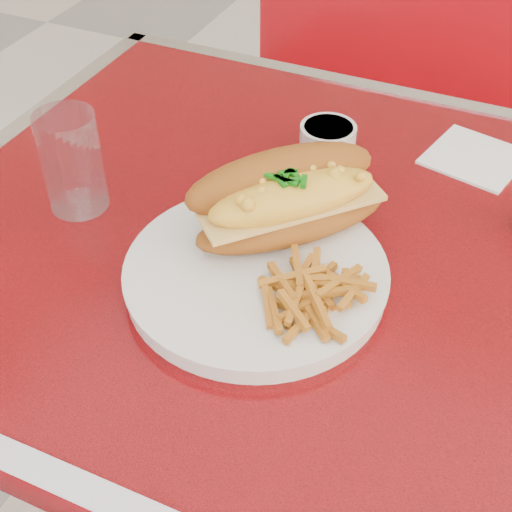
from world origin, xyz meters
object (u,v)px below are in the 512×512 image
at_px(dinner_plate, 256,274).
at_px(water_tumbler, 72,162).
at_px(fork, 315,243).
at_px(gravy_ramekin, 328,139).
at_px(sauce_cup_left, 286,171).
at_px(diner_table, 380,351).
at_px(booth_bench_far, 462,204).
at_px(mac_hoagie, 288,198).

bearing_deg(dinner_plate, water_tumbler, 171.45).
height_order(dinner_plate, fork, same).
distance_m(gravy_ramekin, sauce_cup_left, 0.09).
bearing_deg(gravy_ramekin, dinner_plate, -86.69).
height_order(dinner_plate, water_tumbler, water_tumbler).
relative_size(diner_table, booth_bench_far, 1.03).
bearing_deg(water_tumbler, mac_hoagie, 8.55).
xyz_separation_m(fork, sauce_cup_left, (-0.09, 0.13, -0.00)).
distance_m(booth_bench_far, sauce_cup_left, 0.89).
height_order(booth_bench_far, sauce_cup_left, booth_bench_far).
xyz_separation_m(booth_bench_far, sauce_cup_left, (-0.18, -0.71, 0.50)).
bearing_deg(diner_table, sauce_cup_left, 151.84).
distance_m(gravy_ramekin, water_tumbler, 0.35).
xyz_separation_m(fork, gravy_ramekin, (-0.06, 0.22, 0.00)).
height_order(fork, gravy_ramekin, gravy_ramekin).
height_order(diner_table, water_tumbler, water_tumbler).
height_order(dinner_plate, mac_hoagie, mac_hoagie).
distance_m(booth_bench_far, water_tumbler, 1.10).
bearing_deg(fork, gravy_ramekin, -8.48).
distance_m(dinner_plate, fork, 0.08).
xyz_separation_m(dinner_plate, gravy_ramekin, (-0.02, 0.28, 0.01)).
height_order(diner_table, dinner_plate, dinner_plate).
bearing_deg(gravy_ramekin, diner_table, -50.22).
height_order(fork, sauce_cup_left, sauce_cup_left).
relative_size(mac_hoagie, sauce_cup_left, 3.82).
xyz_separation_m(mac_hoagie, sauce_cup_left, (-0.05, 0.11, -0.05)).
bearing_deg(booth_bench_far, sauce_cup_left, -104.24).
xyz_separation_m(booth_bench_far, water_tumbler, (-0.41, -0.87, 0.55)).
distance_m(diner_table, dinner_plate, 0.24).
distance_m(booth_bench_far, dinner_plate, 1.04).
height_order(booth_bench_far, dinner_plate, booth_bench_far).
distance_m(mac_hoagie, water_tumbler, 0.28).
relative_size(diner_table, sauce_cup_left, 18.53).
distance_m(fork, gravy_ramekin, 0.22).
height_order(sauce_cup_left, water_tumbler, water_tumbler).
xyz_separation_m(fork, water_tumbler, (-0.31, -0.03, 0.04)).
relative_size(dinner_plate, mac_hoagie, 1.30).
xyz_separation_m(mac_hoagie, fork, (0.04, -0.01, -0.04)).
relative_size(booth_bench_far, gravy_ramekin, 13.00).
bearing_deg(dinner_plate, diner_table, 35.78).
distance_m(diner_table, fork, 0.21).
bearing_deg(fork, water_tumbler, 70.50).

